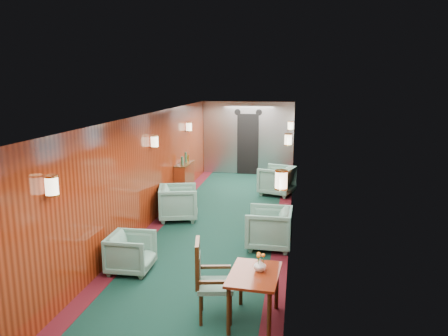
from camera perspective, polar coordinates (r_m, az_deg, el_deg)
name	(u,v)px	position (r m, az deg, el deg)	size (l,w,h in m)	color
room	(215,155)	(8.61, -1.21, 1.73)	(12.00, 12.10, 2.40)	black
bulkhead	(248,138)	(14.46, 3.17, 3.89)	(2.98, 0.17, 2.39)	#ABAEB2
windows_right	(291,164)	(8.74, 8.73, 0.51)	(0.02, 8.60, 0.80)	silver
wall_sconces	(220,143)	(9.13, -0.55, 3.28)	(2.97, 7.97, 0.25)	#FFF2C6
dining_table	(254,281)	(5.78, 3.96, -14.51)	(0.68, 0.93, 0.67)	maroon
side_chair	(207,277)	(5.84, -2.18, -14.01)	(0.55, 0.57, 1.07)	#225047
credenza	(184,180)	(11.69, -5.20, -1.52)	(0.32, 1.03, 1.20)	maroon
flower_vase	(260,265)	(5.77, 4.72, -12.52)	(0.16, 0.16, 0.17)	beige
armchair_left_near	(131,253)	(7.41, -12.06, -10.76)	(0.68, 0.70, 0.64)	#225047
armchair_left_far	(178,203)	(9.85, -5.97, -4.52)	(0.83, 0.85, 0.77)	#225047
armchair_right_near	(269,228)	(8.24, 5.88, -7.82)	(0.81, 0.83, 0.76)	#225047
armchair_right_far	(277,180)	(11.98, 6.90, -1.62)	(0.84, 0.87, 0.79)	#225047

